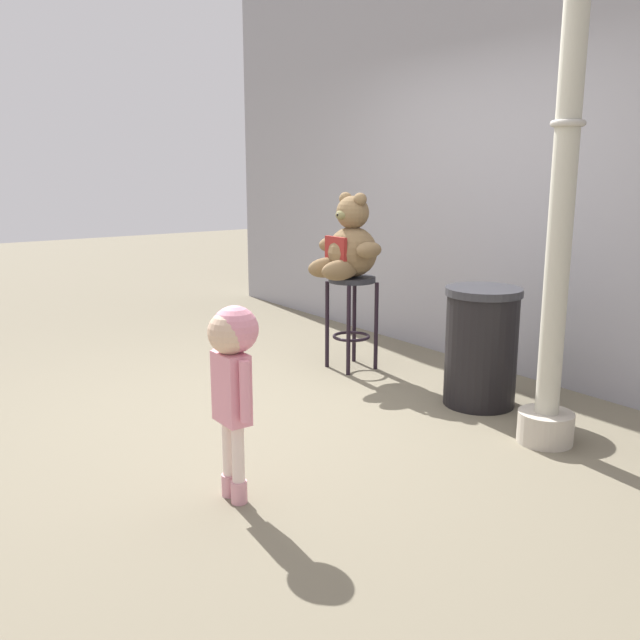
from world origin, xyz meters
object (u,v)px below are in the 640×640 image
(teddy_bear, at_px, (349,246))
(lamppost, at_px, (560,227))
(child_walking, at_px, (232,361))
(trash_bin, at_px, (481,346))
(bar_stool_with_teddy, at_px, (352,304))

(teddy_bear, xyz_separation_m, lamppost, (1.84, -0.00, 0.27))
(child_walking, xyz_separation_m, trash_bin, (-0.24, 1.97, -0.28))
(teddy_bear, height_order, trash_bin, teddy_bear)
(child_walking, height_order, lamppost, lamppost)
(child_walking, bearing_deg, teddy_bear, 63.95)
(bar_stool_with_teddy, height_order, child_walking, child_walking)
(teddy_bear, xyz_separation_m, trash_bin, (1.17, 0.19, -0.57))
(bar_stool_with_teddy, bearing_deg, child_walking, -52.11)
(bar_stool_with_teddy, relative_size, teddy_bear, 1.14)
(bar_stool_with_teddy, relative_size, lamppost, 0.24)
(child_walking, distance_m, trash_bin, 2.01)
(child_walking, relative_size, trash_bin, 1.19)
(teddy_bear, bearing_deg, bar_stool_with_teddy, 90.00)
(trash_bin, bearing_deg, bar_stool_with_teddy, -172.09)
(bar_stool_with_teddy, xyz_separation_m, lamppost, (1.84, -0.03, 0.72))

